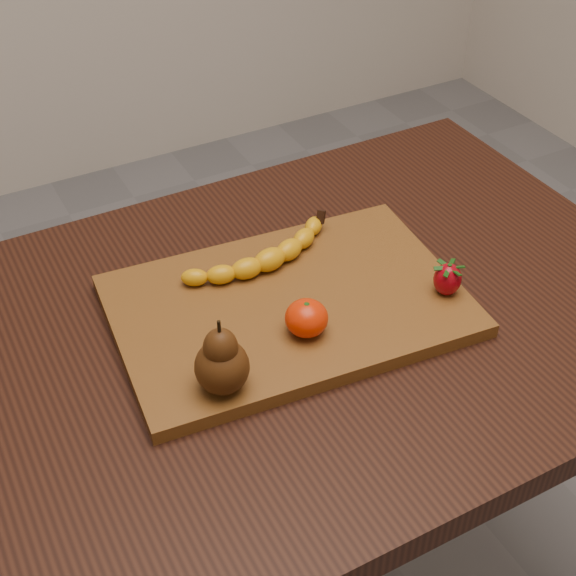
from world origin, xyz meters
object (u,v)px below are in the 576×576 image
table (303,365)px  mandarin (306,318)px  pear (221,355)px  cutting_board (288,306)px

table → mandarin: bearing=-116.7°
pear → mandarin: size_ratio=1.83×
table → cutting_board: 0.11m
table → pear: 0.25m
mandarin → table: bearing=63.3°
mandarin → cutting_board: bearing=81.9°
table → pear: (-0.16, -0.09, 0.17)m
table → cutting_board: bearing=148.9°
table → mandarin: (-0.03, -0.05, 0.14)m
cutting_board → pear: bearing=-138.8°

